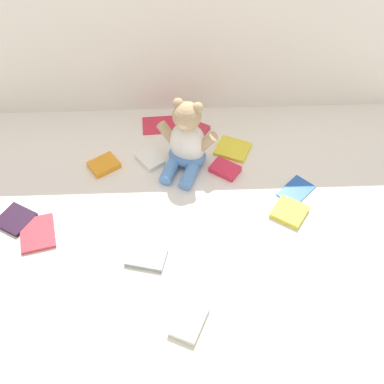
% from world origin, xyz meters
% --- Properties ---
extents(ground_plane, '(3.20, 3.20, 0.00)m').
position_xyz_m(ground_plane, '(0.00, 0.00, 0.00)').
color(ground_plane, silver).
extents(backdrop_drape, '(1.69, 0.03, 0.59)m').
position_xyz_m(backdrop_drape, '(0.00, 0.42, 0.29)').
color(backdrop_drape, white).
rests_on(backdrop_drape, ground_plane).
extents(teddy_bear, '(0.21, 0.21, 0.25)m').
position_xyz_m(teddy_bear, '(-0.01, 0.12, 0.09)').
color(teddy_bear, white).
rests_on(teddy_bear, ground_plane).
extents(book_case_0, '(0.13, 0.10, 0.01)m').
position_xyz_m(book_case_0, '(-0.14, -0.26, 0.01)').
color(book_case_0, '#91A39D').
rests_on(book_case_0, ground_plane).
extents(book_case_1, '(0.14, 0.13, 0.01)m').
position_xyz_m(book_case_1, '(0.15, 0.17, 0.01)').
color(book_case_1, yellow).
rests_on(book_case_1, ground_plane).
extents(book_case_2, '(0.11, 0.13, 0.02)m').
position_xyz_m(book_case_2, '(-0.02, -0.47, 0.01)').
color(book_case_2, white).
rests_on(book_case_2, ground_plane).
extents(book_case_3, '(0.13, 0.13, 0.01)m').
position_xyz_m(book_case_3, '(-0.55, -0.11, 0.01)').
color(book_case_3, '#2B152D').
rests_on(book_case_3, ground_plane).
extents(book_case_4, '(0.15, 0.14, 0.02)m').
position_xyz_m(book_case_4, '(0.01, 0.28, 0.01)').
color(book_case_4, '#C42E40').
rests_on(book_case_4, ground_plane).
extents(book_case_5, '(0.13, 0.15, 0.01)m').
position_xyz_m(book_case_5, '(-0.47, -0.17, 0.01)').
color(book_case_5, '#C63642').
rests_on(book_case_5, ground_plane).
extents(book_case_6, '(0.14, 0.14, 0.01)m').
position_xyz_m(book_case_6, '(0.34, -0.02, 0.00)').
color(book_case_6, blue).
rests_on(book_case_6, ground_plane).
extents(book_case_7, '(0.13, 0.13, 0.02)m').
position_xyz_m(book_case_7, '(0.30, -0.11, 0.01)').
color(book_case_7, yellow).
rests_on(book_case_7, ground_plane).
extents(book_case_8, '(0.11, 0.11, 0.02)m').
position_xyz_m(book_case_8, '(0.12, 0.07, 0.01)').
color(book_case_8, '#D92846').
rests_on(book_case_8, ground_plane).
extents(book_case_9, '(0.12, 0.10, 0.01)m').
position_xyz_m(book_case_9, '(-0.11, 0.31, 0.00)').
color(book_case_9, '#D62942').
rests_on(book_case_9, ground_plane).
extents(book_case_10, '(0.11, 0.11, 0.02)m').
position_xyz_m(book_case_10, '(-0.14, 0.13, 0.01)').
color(book_case_10, white).
rests_on(book_case_10, ground_plane).
extents(book_case_11, '(0.12, 0.11, 0.02)m').
position_xyz_m(book_case_11, '(-0.29, 0.11, 0.01)').
color(book_case_11, orange).
rests_on(book_case_11, ground_plane).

